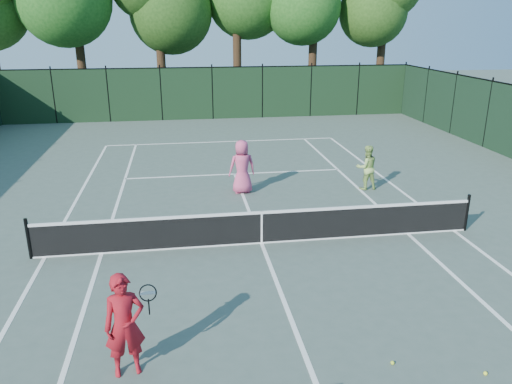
{
  "coord_description": "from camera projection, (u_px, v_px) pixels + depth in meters",
  "views": [
    {
      "loc": [
        -1.97,
        -11.9,
        5.58
      ],
      "look_at": [
        0.0,
        1.0,
        1.1
      ],
      "focal_mm": 35.0,
      "sensor_mm": 36.0,
      "label": 1
    }
  ],
  "objects": [
    {
      "name": "tennis_net",
      "position": [
        262.0,
        227.0,
        13.06
      ],
      "size": [
        11.69,
        0.09,
        1.06
      ],
      "color": "black",
      "rests_on": "ground"
    },
    {
      "name": "center_service_line",
      "position": [
        262.0,
        243.0,
        13.22
      ],
      "size": [
        0.1,
        12.8,
        0.01
      ],
      "primitive_type": "cube",
      "color": "white",
      "rests_on": "ground"
    },
    {
      "name": "loose_ball_near_cart",
      "position": [
        485.0,
        373.0,
        8.29
      ],
      "size": [
        0.07,
        0.07,
        0.07
      ],
      "primitive_type": "sphere",
      "color": "#EEF532",
      "rests_on": "ground"
    },
    {
      "name": "player_pink",
      "position": [
        242.0,
        167.0,
        16.85
      ],
      "size": [
        0.95,
        0.67,
        1.83
      ],
      "rotation": [
        0.0,
        0.0,
        3.24
      ],
      "color": "#D34A78",
      "rests_on": "ground"
    },
    {
      "name": "ground",
      "position": [
        262.0,
        243.0,
        13.22
      ],
      "size": [
        90.0,
        90.0,
        0.0
      ],
      "primitive_type": "plane",
      "color": "#47564D",
      "rests_on": "ground"
    },
    {
      "name": "sideline_singles_left",
      "position": [
        101.0,
        254.0,
        12.63
      ],
      "size": [
        0.1,
        23.77,
        0.01
      ],
      "primitive_type": "cube",
      "color": "white",
      "rests_on": "ground"
    },
    {
      "name": "service_line_far",
      "position": [
        235.0,
        174.0,
        19.2
      ],
      "size": [
        8.23,
        0.1,
        0.01
      ],
      "primitive_type": "cube",
      "color": "white",
      "rests_on": "ground"
    },
    {
      "name": "baseline_far",
      "position": [
        222.0,
        142.0,
        24.33
      ],
      "size": [
        10.97,
        0.1,
        0.01
      ],
      "primitive_type": "cube",
      "color": "white",
      "rests_on": "ground"
    },
    {
      "name": "loose_ball_midcourt",
      "position": [
        392.0,
        363.0,
        8.55
      ],
      "size": [
        0.07,
        0.07,
        0.07
      ],
      "primitive_type": "sphere",
      "color": "#C4E22E",
      "rests_on": "ground"
    },
    {
      "name": "player_green",
      "position": [
        367.0,
        167.0,
        17.26
      ],
      "size": [
        0.79,
        0.64,
        1.56
      ],
      "rotation": [
        0.0,
        0.0,
        3.21
      ],
      "color": "#9EC462",
      "rests_on": "ground"
    },
    {
      "name": "sideline_singles_right",
      "position": [
        408.0,
        234.0,
        13.81
      ],
      "size": [
        0.1,
        23.77,
        0.01
      ],
      "primitive_type": "cube",
      "color": "white",
      "rests_on": "ground"
    },
    {
      "name": "sideline_doubles_right",
      "position": [
        454.0,
        231.0,
        14.01
      ],
      "size": [
        0.1,
        23.77,
        0.01
      ],
      "primitive_type": "cube",
      "color": "white",
      "rests_on": "ground"
    },
    {
      "name": "coach",
      "position": [
        125.0,
        325.0,
        8.09
      ],
      "size": [
        0.89,
        0.76,
        1.81
      ],
      "rotation": [
        0.0,
        0.0,
        0.2
      ],
      "color": "maroon",
      "rests_on": "ground"
    },
    {
      "name": "sideline_doubles_left",
      "position": [
        45.0,
        257.0,
        12.43
      ],
      "size": [
        0.1,
        23.77,
        0.01
      ],
      "primitive_type": "cube",
      "color": "white",
      "rests_on": "ground"
    },
    {
      "name": "fence_far",
      "position": [
        212.0,
        94.0,
        29.56
      ],
      "size": [
        24.0,
        0.05,
        3.0
      ],
      "primitive_type": "cube",
      "color": "black",
      "rests_on": "ground"
    }
  ]
}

